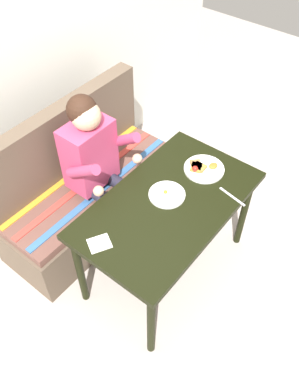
# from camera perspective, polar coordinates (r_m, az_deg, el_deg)

# --- Properties ---
(ground_plane) EXTENTS (8.00, 8.00, 0.00)m
(ground_plane) POSITION_cam_1_polar(r_m,az_deg,el_deg) (3.07, 2.23, -10.48)
(ground_plane) COLOR #B0A49B
(back_wall) EXTENTS (4.40, 0.10, 2.60)m
(back_wall) POSITION_cam_1_polar(r_m,az_deg,el_deg) (2.89, -18.67, 18.27)
(back_wall) COLOR silver
(back_wall) RESTS_ON ground
(table) EXTENTS (1.20, 0.70, 0.73)m
(table) POSITION_cam_1_polar(r_m,az_deg,el_deg) (2.54, 2.65, -2.65)
(table) COLOR black
(table) RESTS_ON ground
(couch) EXTENTS (1.44, 0.56, 1.00)m
(couch) POSITION_cam_1_polar(r_m,az_deg,el_deg) (3.13, -8.84, 0.27)
(couch) COLOR brown
(couch) RESTS_ON ground
(person) EXTENTS (0.45, 0.61, 1.21)m
(person) POSITION_cam_1_polar(r_m,az_deg,el_deg) (2.75, -7.34, 4.38)
(person) COLOR #B93C62
(person) RESTS_ON ground
(plate_breakfast) EXTENTS (0.27, 0.27, 0.05)m
(plate_breakfast) POSITION_cam_1_polar(r_m,az_deg,el_deg) (2.69, 7.47, 3.32)
(plate_breakfast) COLOR white
(plate_breakfast) RESTS_ON table
(plate_eggs) EXTENTS (0.23, 0.23, 0.04)m
(plate_eggs) POSITION_cam_1_polar(r_m,az_deg,el_deg) (2.51, 2.46, -0.34)
(plate_eggs) COLOR white
(plate_eggs) RESTS_ON table
(napkin) EXTENTS (0.16, 0.15, 0.01)m
(napkin) POSITION_cam_1_polar(r_m,az_deg,el_deg) (2.30, -7.03, -7.18)
(napkin) COLOR silver
(napkin) RESTS_ON table
(knife) EXTENTS (0.05, 0.20, 0.00)m
(knife) POSITION_cam_1_polar(r_m,az_deg,el_deg) (2.56, 11.52, -0.64)
(knife) COLOR silver
(knife) RESTS_ON table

